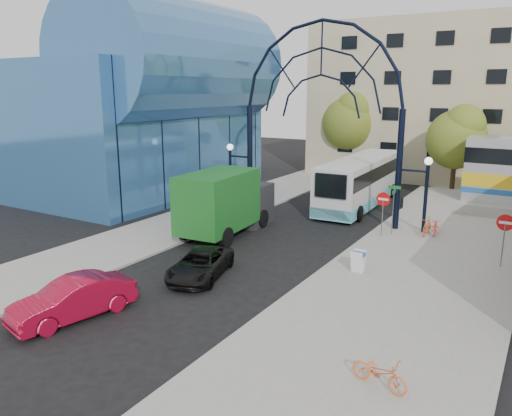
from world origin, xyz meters
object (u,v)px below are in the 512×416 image
Objects in this scene: stop_sign at (383,203)px; street_name_sign at (394,200)px; tree_north_b at (351,120)px; black_suv at (200,264)px; bike_near_a at (436,226)px; sandwich_board at (358,259)px; bike_far_c at (380,372)px; city_bus at (361,181)px; green_truck at (227,202)px; do_not_enter_sign at (505,228)px; gateway_arch at (321,81)px; bike_near_b at (427,226)px; tree_north_a at (458,136)px; red_sedan at (73,299)px.

street_name_sign is (0.40, 0.60, 0.14)m from stop_sign.
tree_north_b reaches higher than black_suv.
street_name_sign is 1.59× the size of bike_near_a.
bike_far_c is (3.54, -8.17, -0.18)m from sandwich_board.
green_truck is at bearing -112.83° from city_bus.
do_not_enter_sign is 2.51× the size of sandwich_board.
sandwich_board is at bearing -20.00° from green_truck.
bike_near_a is (6.26, -5.26, -1.17)m from city_bus.
black_suv is 2.43× the size of bike_near_a.
black_suv is (3.65, -27.83, -4.67)m from tree_north_b.
gateway_arch is 8.66m from city_bus.
gateway_arch is 10.79m from bike_near_a.
street_name_sign is at bearing -148.10° from bike_near_b.
stop_sign is 20.18m from tree_north_b.
bike_near_b is at bearing 20.50° from bike_far_c.
do_not_enter_sign is 5.60m from bike_near_b.
tree_north_a is (0.52, 19.95, 3.86)m from sandwich_board.
tree_north_a is 1.57× the size of red_sedan.
stop_sign is 1.49× the size of bike_far_c.
do_not_enter_sign is 13.79m from black_suv.
tree_north_b is at bearing 116.50° from bike_near_a.
tree_north_b is at bearing 126.74° from do_not_enter_sign.
sandwich_board reaches higher than bike_near_b.
stop_sign is 0.36× the size of tree_north_a.
city_bus is 1.66× the size of green_truck.
do_not_enter_sign reaches higher than sandwich_board.
bike_near_b is (7.12, 11.46, 0.02)m from black_suv.
gateway_arch is 19.23m from red_sedan.
sandwich_board is at bearing 17.83° from black_suv.
black_suv is at bearing -146.36° from sandwich_board.
tree_north_a is 19.98m from green_truck.
stop_sign is 0.20× the size of city_bus.
gateway_arch is 5.50× the size of do_not_enter_sign.
bike_near_b is (0.77, -12.36, -3.99)m from tree_north_a.
tree_north_a is 30.67m from red_sedan.
do_not_enter_sign is 25.09m from tree_north_b.
tree_north_b reaches higher than do_not_enter_sign.
city_bus is at bearing 96.34° from red_sedan.
bike_near_a is 1.07× the size of bike_near_b.
tree_north_b reaches higher than bike_far_c.
tree_north_b is (-9.48, 23.95, 4.52)m from sandwich_board.
red_sedan is 2.65× the size of bike_far_c.
stop_sign is 0.89× the size of street_name_sign.
gateway_arch is 20.24m from bike_far_c.
do_not_enter_sign is at bearing 2.07° from green_truck.
red_sedan is (-2.70, -22.74, -1.02)m from city_bus.
bike_near_a is (11.14, -15.93, -4.68)m from tree_north_b.
red_sedan is at bearing -86.25° from tree_north_b.
gateway_arch is 12.52m from sandwich_board.
stop_sign is 6.51m from do_not_enter_sign.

